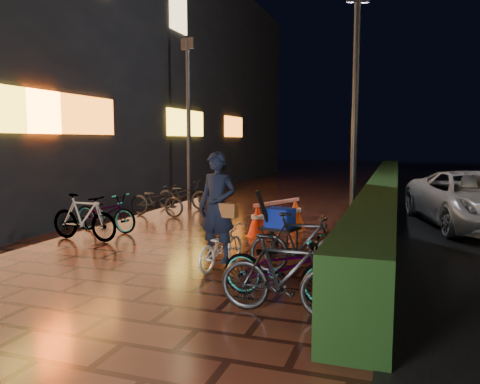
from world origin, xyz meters
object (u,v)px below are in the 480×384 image
(van, at_px, (474,200))
(cyclist, at_px, (219,225))
(traffic_barrier, at_px, (277,217))
(cart_assembly, at_px, (279,220))

(van, bearing_deg, cyclist, -143.25)
(traffic_barrier, bearing_deg, cart_assembly, -75.04)
(cart_assembly, bearing_deg, traffic_barrier, 104.96)
(van, height_order, cyclist, cyclist)
(traffic_barrier, distance_m, cart_assembly, 1.89)
(traffic_barrier, height_order, cart_assembly, cart_assembly)
(van, height_order, traffic_barrier, van)
(van, bearing_deg, traffic_barrier, -167.26)
(van, height_order, cart_assembly, van)
(van, relative_size, traffic_barrier, 2.74)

